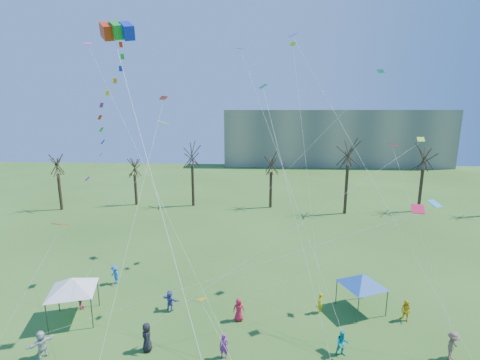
# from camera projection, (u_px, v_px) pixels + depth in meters

# --- Properties ---
(distant_building) EXTENTS (60.00, 14.00, 15.00)m
(distant_building) POSITION_uv_depth(u_px,v_px,m) (334.00, 137.00, 93.16)
(distant_building) COLOR gray
(distant_building) RESTS_ON ground
(bare_tree_row) EXTENTS (67.98, 8.79, 11.06)m
(bare_tree_row) POSITION_uv_depth(u_px,v_px,m) (287.00, 165.00, 49.33)
(bare_tree_row) COLOR black
(bare_tree_row) RESTS_ON ground
(big_box_kite) EXTENTS (4.76, 5.89, 20.43)m
(big_box_kite) POSITION_uv_depth(u_px,v_px,m) (111.00, 115.00, 18.54)
(big_box_kite) COLOR red
(big_box_kite) RESTS_ON ground
(canopy_tent_white) EXTENTS (4.11, 4.11, 3.23)m
(canopy_tent_white) POSITION_uv_depth(u_px,v_px,m) (72.00, 284.00, 23.56)
(canopy_tent_white) COLOR #3F3F44
(canopy_tent_white) RESTS_ON ground
(canopy_tent_blue) EXTENTS (3.59, 3.59, 2.92)m
(canopy_tent_blue) POSITION_uv_depth(u_px,v_px,m) (362.00, 280.00, 24.72)
(canopy_tent_blue) COLOR #3F3F44
(canopy_tent_blue) RESTS_ON ground
(festival_crowd) EXTENTS (26.83, 13.32, 1.85)m
(festival_crowd) POSITION_uv_depth(u_px,v_px,m) (223.00, 336.00, 21.01)
(festival_crowd) COLOR red
(festival_crowd) RESTS_ON ground
(small_kites_aloft) EXTENTS (27.80, 20.43, 31.24)m
(small_kites_aloft) POSITION_uv_depth(u_px,v_px,m) (258.00, 131.00, 24.29)
(small_kites_aloft) COLOR red
(small_kites_aloft) RESTS_ON ground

